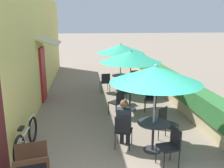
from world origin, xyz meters
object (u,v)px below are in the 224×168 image
cafe_chair_mid_right (151,97)px  cafe_chair_far_left (135,78)px  patio_table_mid (130,96)px  patio_umbrella_far (121,49)px  coffee_cup_mid (130,88)px  patio_umbrella_mid (131,57)px  cafe_chair_near_back (171,144)px  coffee_cup_near (156,120)px  cafe_chair_near_left (166,121)px  patio_table_near (153,130)px  coffee_cup_far (121,74)px  seated_patron_near_right (124,121)px  cafe_chair_far_right (105,81)px  cafe_chair_near_right (123,129)px  patio_umbrella_near (156,74)px  bicycle_leaning (26,139)px  patio_table_far (120,80)px  cafe_chair_mid_left (118,101)px  cafe_chair_mid_back (122,91)px

cafe_chair_mid_right → cafe_chair_far_left: bearing=-70.2°
patio_table_mid → patio_umbrella_far: patio_umbrella_far is taller
coffee_cup_mid → patio_umbrella_mid: bearing=-99.6°
cafe_chair_near_back → cafe_chair_mid_right: bearing=-18.3°
coffee_cup_near → cafe_chair_mid_right: cafe_chair_mid_right is taller
cafe_chair_near_left → coffee_cup_near: cafe_chair_near_left is taller
patio_table_near → coffee_cup_near: coffee_cup_near is taller
cafe_chair_mid_right → cafe_chair_far_left: same height
coffee_cup_near → patio_table_mid: coffee_cup_near is taller
cafe_chair_near_left → cafe_chair_mid_right: (0.18, 2.19, 0.00)m
cafe_chair_near_back → coffee_cup_near: (-0.13, 0.76, 0.26)m
coffee_cup_near → patio_umbrella_mid: (-0.10, 2.82, 1.13)m
patio_umbrella_mid → coffee_cup_far: patio_umbrella_mid is taller
seated_patron_near_right → cafe_chair_far_right: size_ratio=1.44×
patio_table_near → cafe_chair_near_right: 0.72m
cafe_chair_mid_right → coffee_cup_far: bearing=-56.6°
patio_umbrella_near → bicycle_leaning: patio_umbrella_near is taller
seated_patron_near_right → cafe_chair_mid_right: seated_patron_near_right is taller
cafe_chair_near_back → bicycle_leaning: bearing=63.3°
coffee_cup_near → patio_umbrella_far: (-0.08, 5.31, 1.13)m
patio_table_far → cafe_chair_far_right: cafe_chair_far_right is taller
patio_table_far → cafe_chair_far_left: cafe_chair_far_left is taller
patio_umbrella_mid → cafe_chair_far_right: 2.77m
patio_umbrella_mid → patio_table_far: 2.84m
coffee_cup_far → cafe_chair_mid_left: bearing=-100.5°
cafe_chair_near_back → coffee_cup_far: bearing=-8.9°
coffee_cup_near → patio_table_mid: (-0.10, 2.82, -0.25)m
cafe_chair_mid_left → cafe_chair_mid_right: same height
cafe_chair_mid_back → patio_table_near: bearing=-6.2°
cafe_chair_far_left → cafe_chair_far_right: (-1.40, -0.37, 0.00)m
patio_umbrella_mid → cafe_chair_mid_left: 1.57m
cafe_chair_near_back → bicycle_leaning: 3.38m
patio_umbrella_near → coffee_cup_far: patio_umbrella_near is taller
cafe_chair_mid_right → patio_table_far: (-0.68, 2.66, 0.01)m
patio_umbrella_mid → cafe_chair_mid_right: size_ratio=2.47×
cafe_chair_mid_left → coffee_cup_far: bearing=39.8°
cafe_chair_far_right → seated_patron_near_right: bearing=-98.1°
patio_table_mid → patio_table_far: same height
patio_table_far → bicycle_leaning: 5.95m
cafe_chair_near_left → coffee_cup_far: (-0.46, 4.92, 0.26)m
patio_table_mid → patio_table_far: (0.02, 2.48, 0.00)m
cafe_chair_mid_left → coffee_cup_mid: bearing=10.9°
seated_patron_near_right → coffee_cup_mid: seated_patron_near_right is taller
cafe_chair_near_right → patio_umbrella_far: size_ratio=0.40×
patio_table_mid → patio_table_near: bearing=-89.5°
cafe_chair_far_left → bicycle_leaning: cafe_chair_far_left is taller
patio_umbrella_mid → patio_umbrella_near: bearing=-89.5°
patio_table_near → coffee_cup_far: bearing=89.6°
coffee_cup_mid → patio_table_far: size_ratio=0.12×
cafe_chair_mid_left → cafe_chair_far_left: same height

